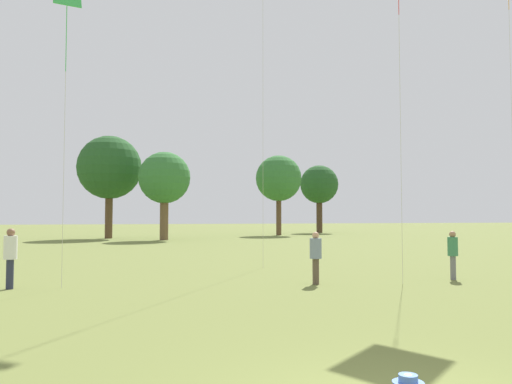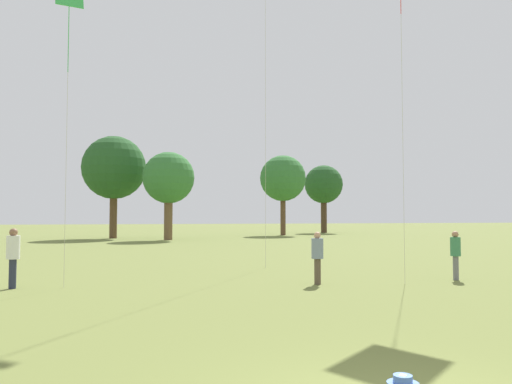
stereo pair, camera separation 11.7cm
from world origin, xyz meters
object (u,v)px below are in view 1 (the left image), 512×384
at_px(person_standing_1, 453,251).
at_px(kite_3, 67,8).
at_px(distant_tree_0, 279,179).
at_px(distant_tree_2, 319,185).
at_px(distant_tree_3, 164,179).
at_px(distant_tree_1, 109,168).
at_px(person_standing_2, 10,253).
at_px(person_standing_0, 316,253).

distance_m(person_standing_1, kite_3, 15.24).
relative_size(person_standing_1, distant_tree_0, 0.18).
distance_m(person_standing_1, distant_tree_0, 42.65).
distance_m(distant_tree_0, distant_tree_2, 11.14).
relative_size(distant_tree_2, distant_tree_3, 1.11).
xyz_separation_m(distant_tree_2, distant_tree_3, (-22.88, -15.73, -0.76)).
bearing_deg(distant_tree_1, kite_3, -92.08).
xyz_separation_m(person_standing_2, kite_3, (1.50, -0.23, 7.74)).
bearing_deg(distant_tree_0, distant_tree_1, -170.76).
relative_size(kite_3, distant_tree_0, 1.01).
height_order(person_standing_2, distant_tree_3, distant_tree_3).
xyz_separation_m(person_standing_1, person_standing_2, (-14.47, 1.91, 0.08)).
relative_size(distant_tree_0, distant_tree_1, 0.91).
bearing_deg(person_standing_0, person_standing_1, -9.15).
distance_m(person_standing_0, distant_tree_0, 43.61).
xyz_separation_m(person_standing_0, distant_tree_0, (12.94, 41.25, 5.76)).
xyz_separation_m(person_standing_1, kite_3, (-12.96, 1.68, 7.83)).
height_order(distant_tree_1, distant_tree_3, distant_tree_1).
distance_m(person_standing_1, person_standing_2, 14.59).
bearing_deg(distant_tree_3, distant_tree_2, 34.51).
bearing_deg(person_standing_1, distant_tree_0, 117.16).
bearing_deg(distant_tree_3, person_standing_1, -78.75).
relative_size(person_standing_1, person_standing_2, 0.92).
xyz_separation_m(person_standing_1, distant_tree_2, (16.30, 48.80, 5.60)).
xyz_separation_m(person_standing_1, distant_tree_1, (-11.64, 38.35, 6.22)).
distance_m(person_standing_0, distant_tree_2, 53.32).
relative_size(person_standing_2, distant_tree_1, 0.18).
height_order(person_standing_0, distant_tree_0, distant_tree_0).
height_order(person_standing_1, distant_tree_1, distant_tree_1).
bearing_deg(kite_3, distant_tree_1, 121.66).
bearing_deg(person_standing_1, distant_tree_2, 109.41).
distance_m(person_standing_1, distant_tree_3, 34.06).
relative_size(person_standing_1, distant_tree_1, 0.16).
distance_m(person_standing_1, distant_tree_2, 51.75).
xyz_separation_m(person_standing_0, distant_tree_3, (-1.50, 32.79, 4.84)).
bearing_deg(person_standing_2, distant_tree_2, 8.30).
bearing_deg(distant_tree_2, person_standing_0, -113.78).
bearing_deg(distant_tree_3, distant_tree_1, 133.72).
distance_m(person_standing_2, distant_tree_1, 37.07).
bearing_deg(distant_tree_0, person_standing_0, -107.41).
bearing_deg(person_standing_1, distant_tree_3, 139.13).
relative_size(distant_tree_1, distant_tree_3, 1.25).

